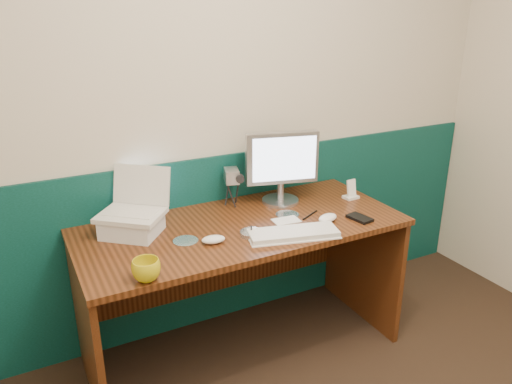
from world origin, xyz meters
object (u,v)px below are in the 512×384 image
laptop (129,193)px  monitor (281,168)px  mug (146,270)px  desk (243,290)px  keyboard (293,234)px  camcorder (232,186)px

laptop → monitor: size_ratio=0.74×
laptop → mug: laptop is taller
desk → keyboard: keyboard is taller
monitor → keyboard: size_ratio=0.93×
mug → camcorder: bearing=41.7°
desk → keyboard: (0.15, -0.23, 0.39)m
monitor → laptop: bearing=-163.1°
desk → camcorder: bearing=76.2°
laptop → monitor: (0.82, 0.03, -0.01)m
laptop → desk: bearing=24.9°
desk → keyboard: size_ratio=3.85×
camcorder → keyboard: bearing=-62.4°
monitor → camcorder: bearing=176.3°
desk → keyboard: bearing=-56.8°
laptop → camcorder: 0.59m
desk → mug: size_ratio=14.19×
monitor → mug: 1.00m
camcorder → mug: bearing=-121.4°
keyboard → mug: size_ratio=3.68×
desk → monitor: 0.67m
monitor → mug: (-0.87, -0.47, -0.15)m
laptop → camcorder: size_ratio=1.32×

